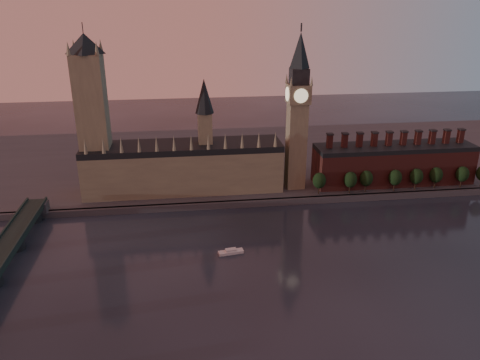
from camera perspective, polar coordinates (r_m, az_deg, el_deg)
The scene contains 14 objects.
ground at distance 229.52m, azimuth 10.68°, elevation -12.07°, with size 900.00×900.00×0.00m, color black.
north_bank at distance 385.34m, azimuth 2.78°, elevation 2.62°, with size 900.00×182.00×4.00m.
palace_of_westminster at distance 313.65m, azimuth -6.79°, elevation 1.88°, with size 130.00×30.30×74.00m.
victoria_tower at distance 308.38m, azimuth -17.57°, elevation 7.96°, with size 24.00×24.00×108.00m.
big_ben at distance 308.53m, azimuth 7.03°, elevation 8.36°, with size 15.00×15.00×107.00m.
chimney_block at distance 342.72m, azimuth 18.16°, elevation 1.96°, with size 110.00×25.00×37.00m.
embankment_tree_0 at distance 310.59m, azimuth 9.64°, elevation -0.07°, with size 8.60×8.60×14.88m.
embankment_tree_1 at distance 316.19m, azimuth 13.31°, elevation 0.03°, with size 8.60×8.60×14.88m.
embankment_tree_2 at distance 321.08m, azimuth 15.14°, elevation 0.19°, with size 8.60×8.60×14.88m.
embankment_tree_3 at distance 328.26m, azimuth 18.40°, elevation 0.29°, with size 8.60×8.60×14.88m.
embankment_tree_4 at distance 335.20m, azimuth 20.72°, elevation 0.42°, with size 8.60×8.60×14.88m.
embankment_tree_5 at distance 342.70m, azimuth 22.79°, elevation 0.56°, with size 8.60×8.60×14.88m.
embankment_tree_6 at distance 351.91m, azimuth 25.48°, elevation 0.66°, with size 8.60×8.60×14.88m.
river_boat at distance 247.63m, azimuth -1.12°, elevation -8.73°, with size 13.59×5.76×2.63m.
Camera 1 is at (-65.52, -181.42, 124.39)m, focal length 35.00 mm.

